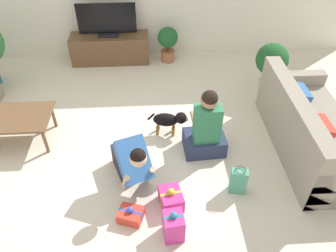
{
  "coord_description": "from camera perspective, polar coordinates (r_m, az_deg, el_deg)",
  "views": [
    {
      "loc": [
        0.38,
        -3.15,
        3.07
      ],
      "look_at": [
        0.57,
        -0.11,
        0.45
      ],
      "focal_mm": 35.0,
      "sensor_mm": 36.0,
      "label": 1
    }
  ],
  "objects": [
    {
      "name": "tv_console",
      "position": [
        6.21,
        -10.0,
        13.15
      ],
      "size": [
        1.39,
        0.43,
        0.5
      ],
      "color": "brown",
      "rests_on": "ground_plane"
    },
    {
      "name": "person_sitting",
      "position": [
        4.12,
        6.6,
        -0.67
      ],
      "size": [
        0.54,
        0.5,
        0.97
      ],
      "rotation": [
        0.0,
        0.0,
        3.2
      ],
      "color": "#283351",
      "rests_on": "ground_plane"
    },
    {
      "name": "coffee_table",
      "position": [
        4.7,
        -25.22,
        1.08
      ],
      "size": [
        0.95,
        0.64,
        0.4
      ],
      "color": "brown",
      "rests_on": "ground_plane"
    },
    {
      "name": "gift_box_b",
      "position": [
        3.7,
        0.53,
        -12.52
      ],
      "size": [
        0.29,
        0.33,
        0.26
      ],
      "rotation": [
        0.0,
        0.0,
        0.2
      ],
      "color": "#CC3389",
      "rests_on": "ground_plane"
    },
    {
      "name": "gift_bag_a",
      "position": [
        3.85,
        12.13,
        -9.36
      ],
      "size": [
        0.2,
        0.14,
        0.36
      ],
      "rotation": [
        0.0,
        0.0,
        -0.21
      ],
      "color": "#4CA384",
      "rests_on": "ground_plane"
    },
    {
      "name": "tv",
      "position": [
        6.0,
        -10.57,
        17.4
      ],
      "size": [
        1.01,
        0.2,
        0.57
      ],
      "color": "black",
      "rests_on": "tv_console"
    },
    {
      "name": "gift_box_c",
      "position": [
        3.44,
        0.96,
        -16.98
      ],
      "size": [
        0.22,
        0.24,
        0.38
      ],
      "rotation": [
        0.0,
        0.0,
        0.1
      ],
      "color": "#CC3389",
      "rests_on": "ground_plane"
    },
    {
      "name": "potted_plant_back_right",
      "position": [
        6.08,
        -0.04,
        14.56
      ],
      "size": [
        0.36,
        0.36,
        0.65
      ],
      "color": "#A36042",
      "rests_on": "ground_plane"
    },
    {
      "name": "dog",
      "position": [
        4.43,
        0.29,
        1.09
      ],
      "size": [
        0.55,
        0.22,
        0.36
      ],
      "rotation": [
        0.0,
        0.0,
        1.42
      ],
      "color": "black",
      "rests_on": "ground_plane"
    },
    {
      "name": "ground_plane",
      "position": [
        4.41,
        -7.46,
        -3.77
      ],
      "size": [
        16.0,
        16.0,
        0.0
      ],
      "primitive_type": "plane",
      "color": "beige"
    },
    {
      "name": "person_kneeling",
      "position": [
        3.77,
        -6.37,
        -6.1
      ],
      "size": [
        0.55,
        0.83,
        0.77
      ],
      "rotation": [
        0.0,
        0.0,
        0.34
      ],
      "color": "#23232D",
      "rests_on": "ground_plane"
    },
    {
      "name": "gift_box_a",
      "position": [
        3.65,
        -6.5,
        -15.08
      ],
      "size": [
        0.31,
        0.28,
        0.19
      ],
      "rotation": [
        0.0,
        0.0,
        -0.32
      ],
      "color": "red",
      "rests_on": "ground_plane"
    },
    {
      "name": "sofa_right",
      "position": [
        4.57,
        23.5,
        -0.79
      ],
      "size": [
        0.91,
        1.98,
        0.83
      ],
      "rotation": [
        0.0,
        0.0,
        1.57
      ],
      "color": "gray",
      "rests_on": "ground_plane"
    },
    {
      "name": "potted_plant_corner_right",
      "position": [
        5.38,
        17.57,
        10.5
      ],
      "size": [
        0.5,
        0.5,
        0.83
      ],
      "color": "beige",
      "rests_on": "ground_plane"
    }
  ]
}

